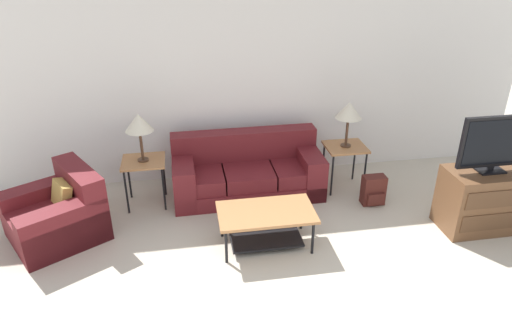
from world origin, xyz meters
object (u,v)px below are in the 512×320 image
at_px(armchair, 59,214).
at_px(television, 497,143).
at_px(coffee_table, 266,220).
at_px(tv_console, 483,199).
at_px(couch, 247,173).
at_px(backpack, 373,191).
at_px(side_table_left, 144,165).
at_px(table_lamp_left, 139,123).
at_px(side_table_right, 345,151).
at_px(table_lamp_right, 349,111).

distance_m(armchair, television, 5.07).
distance_m(coffee_table, tv_console, 2.61).
relative_size(couch, backpack, 5.00).
distance_m(side_table_left, backpack, 3.01).
xyz_separation_m(side_table_left, table_lamp_left, (0.00, 0.00, 0.58)).
relative_size(coffee_table, side_table_right, 1.69).
relative_size(side_table_right, backpack, 1.59).
height_order(coffee_table, backpack, coffee_table).
bearing_deg(television, couch, 153.84).
height_order(couch, armchair, couch).
bearing_deg(side_table_left, table_lamp_left, 0.00).
bearing_deg(backpack, table_lamp_right, 116.55).
bearing_deg(side_table_right, side_table_left, 180.00).
bearing_deg(table_lamp_right, armchair, -171.20).
bearing_deg(tv_console, side_table_right, 136.73).
relative_size(couch, tv_console, 2.12).
bearing_deg(television, side_table_left, 163.01).
bearing_deg(side_table_right, television, -43.25).
xyz_separation_m(table_lamp_left, table_lamp_right, (2.69, 0.00, 0.00)).
distance_m(coffee_table, table_lamp_left, 1.97).
relative_size(side_table_left, television, 0.72).
distance_m(table_lamp_right, tv_console, 1.94).
height_order(table_lamp_left, backpack, table_lamp_left).
relative_size(table_lamp_left, backpack, 1.57).
height_order(tv_console, backpack, tv_console).
distance_m(side_table_right, tv_console, 1.79).
relative_size(table_lamp_left, television, 0.71).
xyz_separation_m(table_lamp_right, television, (1.30, -1.22, -0.02)).
distance_m(side_table_left, table_lamp_right, 2.75).
bearing_deg(tv_console, coffee_table, 178.52).
xyz_separation_m(coffee_table, side_table_right, (1.32, 1.15, 0.23)).
bearing_deg(couch, tv_console, -26.17).
xyz_separation_m(table_lamp_left, television, (3.99, -1.22, -0.02)).
xyz_separation_m(television, backpack, (-1.05, 0.72, -0.92)).
relative_size(tv_console, backpack, 2.36).
bearing_deg(table_lamp_right, table_lamp_left, 180.00).
xyz_separation_m(coffee_table, table_lamp_left, (-1.38, 1.15, 0.81)).
bearing_deg(tv_console, side_table_left, 163.00).
bearing_deg(side_table_left, tv_console, -17.00).
distance_m(armchair, coffee_table, 2.42).
height_order(side_table_right, television, television).
distance_m(armchair, backpack, 3.91).
distance_m(couch, backpack, 1.70).
height_order(side_table_left, tv_console, tv_console).
bearing_deg(backpack, table_lamp_left, 170.46).
relative_size(coffee_table, side_table_left, 1.69).
height_order(armchair, side_table_left, armchair).
distance_m(coffee_table, side_table_left, 1.81).
bearing_deg(table_lamp_left, tv_console, -17.00).
bearing_deg(side_table_right, armchair, -171.20).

